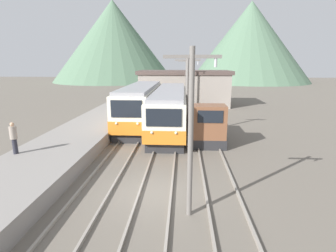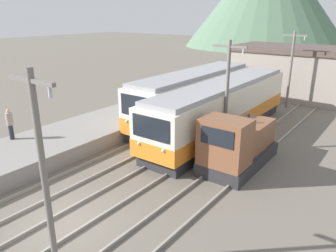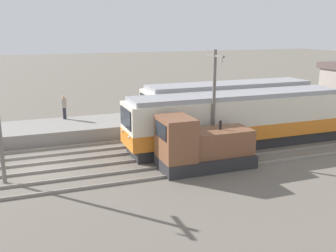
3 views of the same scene
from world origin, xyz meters
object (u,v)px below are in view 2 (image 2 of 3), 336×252
at_px(shunting_locomotive, 237,145).
at_px(catenary_mast_far, 291,67).
at_px(commuter_train_center, 222,110).
at_px(catenary_mast_near, 43,167).
at_px(catenary_mast_mid, 227,93).
at_px(person_on_platform, 10,123).
at_px(commuter_train_left, 194,99).

distance_m(shunting_locomotive, catenary_mast_far, 13.37).
height_order(commuter_train_center, catenary_mast_near, catenary_mast_near).
relative_size(commuter_train_center, catenary_mast_mid, 2.37).
height_order(catenary_mast_mid, person_on_platform, catenary_mast_mid).
relative_size(commuter_train_left, catenary_mast_mid, 2.00).
bearing_deg(catenary_mast_near, catenary_mast_mid, 90.00).
distance_m(commuter_train_center, catenary_mast_near, 14.37).
xyz_separation_m(catenary_mast_mid, person_on_platform, (-9.58, -7.56, -1.64)).
bearing_deg(commuter_train_center, person_on_platform, -128.58).
xyz_separation_m(commuter_train_center, catenary_mast_mid, (1.51, -2.56, 1.85)).
xyz_separation_m(catenary_mast_near, catenary_mast_far, (0.00, 23.21, 0.00)).
bearing_deg(catenary_mast_mid, shunting_locomotive, -44.72).
height_order(catenary_mast_mid, catenary_mast_far, same).
relative_size(commuter_train_left, commuter_train_center, 0.84).
xyz_separation_m(shunting_locomotive, person_on_platform, (-11.08, -6.08, 0.65)).
relative_size(commuter_train_left, person_on_platform, 7.11).
relative_size(catenary_mast_mid, catenary_mast_far, 1.00).
bearing_deg(commuter_train_left, catenary_mast_far, 62.12).
height_order(commuter_train_left, shunting_locomotive, commuter_train_left).
distance_m(shunting_locomotive, catenary_mast_near, 10.49).
bearing_deg(commuter_train_left, catenary_mast_mid, -38.78).
xyz_separation_m(catenary_mast_near, catenary_mast_mid, (0.00, 11.61, 0.00)).
bearing_deg(catenary_mast_far, catenary_mast_mid, -90.00).
bearing_deg(catenary_mast_mid, catenary_mast_near, -90.00).
height_order(commuter_train_center, catenary_mast_far, catenary_mast_far).
bearing_deg(person_on_platform, catenary_mast_mid, 38.26).
bearing_deg(catenary_mast_far, commuter_train_left, -117.88).
xyz_separation_m(commuter_train_left, commuter_train_center, (2.80, -0.90, -0.10)).
height_order(shunting_locomotive, person_on_platform, shunting_locomotive).
height_order(catenary_mast_near, catenary_mast_mid, same).
xyz_separation_m(commuter_train_left, shunting_locomotive, (5.80, -4.94, -0.54)).
bearing_deg(shunting_locomotive, commuter_train_center, 126.59).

